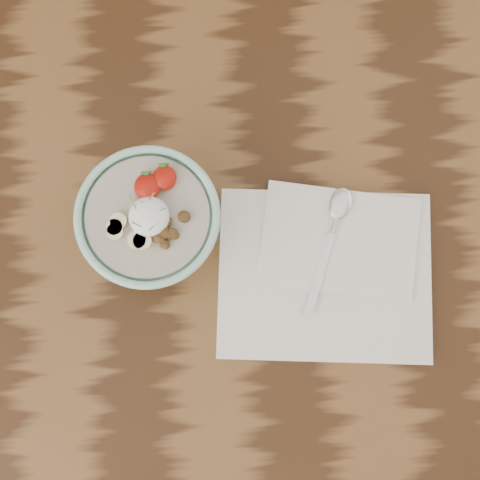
# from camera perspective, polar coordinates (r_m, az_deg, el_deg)

# --- Properties ---
(table) EXTENTS (1.60, 0.90, 0.75)m
(table) POSITION_cam_1_polar(r_m,az_deg,el_deg) (1.02, 3.21, -0.81)
(table) COLOR #321B0C
(table) RESTS_ON ground
(breakfast_bowl) EXTENTS (0.18, 0.18, 0.12)m
(breakfast_bowl) POSITION_cam_1_polar(r_m,az_deg,el_deg) (0.87, -7.59, 1.53)
(breakfast_bowl) COLOR #99CEB6
(breakfast_bowl) RESTS_ON table
(napkin) EXTENTS (0.31, 0.26, 0.02)m
(napkin) POSITION_cam_1_polar(r_m,az_deg,el_deg) (0.92, 7.49, -2.39)
(napkin) COLOR white
(napkin) RESTS_ON table
(spoon) EXTENTS (0.08, 0.18, 0.01)m
(spoon) POSITION_cam_1_polar(r_m,az_deg,el_deg) (0.92, 8.15, 1.60)
(spoon) COLOR silver
(spoon) RESTS_ON napkin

